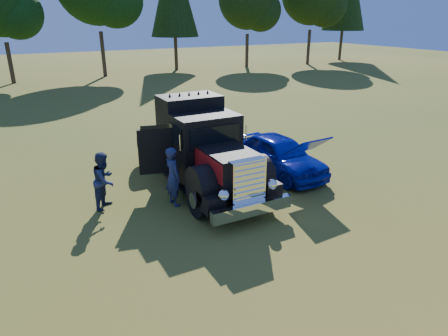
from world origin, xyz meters
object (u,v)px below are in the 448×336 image
hotrod_coupe (279,155)px  spectator_near (173,177)px  diamond_t_truck (201,150)px  spectator_far (104,180)px

hotrod_coupe → spectator_near: size_ratio=2.32×
diamond_t_truck → spectator_far: size_ratio=4.03×
spectator_near → spectator_far: (-1.90, 0.82, -0.05)m
hotrod_coupe → spectator_far: (-6.35, 0.15, 0.16)m
spectator_far → hotrod_coupe: bearing=-53.9°
hotrod_coupe → spectator_far: bearing=178.6°
hotrod_coupe → spectator_far: hotrod_coupe is taller
diamond_t_truck → spectator_near: size_ratio=3.82×
diamond_t_truck → hotrod_coupe: (3.05, -0.30, -0.55)m
spectator_near → spectator_far: spectator_near is taller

